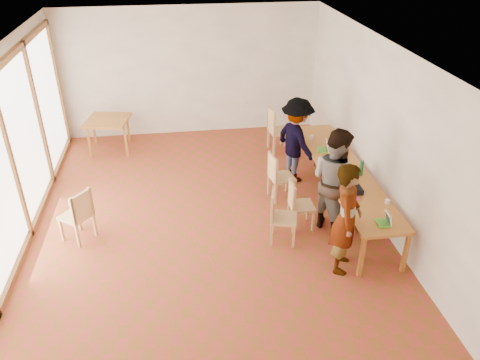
% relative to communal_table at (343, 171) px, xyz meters
% --- Properties ---
extents(ground, '(8.00, 8.00, 0.00)m').
position_rel_communal_table_xyz_m(ground, '(-2.50, -0.21, -0.70)').
color(ground, '#9A3925').
rests_on(ground, ground).
extents(wall_back, '(6.00, 0.10, 3.00)m').
position_rel_communal_table_xyz_m(wall_back, '(-2.50, 3.79, 0.80)').
color(wall_back, white).
rests_on(wall_back, ground).
extents(wall_front, '(6.00, 0.10, 3.00)m').
position_rel_communal_table_xyz_m(wall_front, '(-2.50, -4.21, 0.80)').
color(wall_front, white).
rests_on(wall_front, ground).
extents(wall_right, '(0.10, 8.00, 3.00)m').
position_rel_communal_table_xyz_m(wall_right, '(0.50, -0.21, 0.80)').
color(wall_right, white).
rests_on(wall_right, ground).
extents(window_wall, '(0.10, 8.00, 3.00)m').
position_rel_communal_table_xyz_m(window_wall, '(-5.46, -0.21, 0.80)').
color(window_wall, white).
rests_on(window_wall, ground).
extents(ceiling, '(6.00, 8.00, 0.04)m').
position_rel_communal_table_xyz_m(ceiling, '(-2.50, -0.21, 2.32)').
color(ceiling, white).
rests_on(ceiling, wall_back).
extents(communal_table, '(0.80, 4.00, 0.75)m').
position_rel_communal_table_xyz_m(communal_table, '(0.00, 0.00, 0.00)').
color(communal_table, '#B66D28').
rests_on(communal_table, ground).
extents(side_table, '(0.90, 0.90, 0.75)m').
position_rel_communal_table_xyz_m(side_table, '(-4.41, 2.99, -0.03)').
color(side_table, '#B66D28').
rests_on(side_table, ground).
extents(chair_near, '(0.51, 0.51, 0.48)m').
position_rel_communal_table_xyz_m(chair_near, '(-1.37, -0.88, -0.15)').
color(chair_near, '#E1B370').
rests_on(chair_near, ground).
extents(chair_mid, '(0.40, 0.40, 0.46)m').
position_rel_communal_table_xyz_m(chair_mid, '(-0.97, -0.56, -0.18)').
color(chair_mid, '#E1B370').
rests_on(chair_mid, ground).
extents(chair_far, '(0.49, 0.49, 0.49)m').
position_rel_communal_table_xyz_m(chair_far, '(-1.11, 0.38, -0.14)').
color(chair_far, '#E1B370').
rests_on(chair_far, ground).
extents(chair_empty, '(0.53, 0.53, 0.54)m').
position_rel_communal_table_xyz_m(chair_empty, '(-0.71, 2.39, -0.08)').
color(chair_empty, '#E1B370').
rests_on(chair_empty, ground).
extents(chair_spare, '(0.61, 0.61, 0.50)m').
position_rel_communal_table_xyz_m(chair_spare, '(-4.53, -0.44, -0.13)').
color(chair_spare, '#E1B370').
rests_on(chair_spare, ground).
extents(person_near, '(0.63, 0.75, 1.76)m').
position_rel_communal_table_xyz_m(person_near, '(-0.55, -1.69, 0.18)').
color(person_near, gray).
rests_on(person_near, ground).
extents(person_mid, '(1.00, 1.09, 1.82)m').
position_rel_communal_table_xyz_m(person_mid, '(-0.38, -0.64, 0.21)').
color(person_mid, gray).
rests_on(person_mid, ground).
extents(person_far, '(1.01, 1.27, 1.72)m').
position_rel_communal_table_xyz_m(person_far, '(-0.59, 1.07, 0.16)').
color(person_far, gray).
rests_on(person_far, ground).
extents(laptop_near, '(0.20, 0.23, 0.19)m').
position_rel_communal_table_xyz_m(laptop_near, '(0.05, -1.72, 0.10)').
color(laptop_near, green).
rests_on(laptop_near, communal_table).
extents(laptop_mid, '(0.20, 0.23, 0.18)m').
position_rel_communal_table_xyz_m(laptop_mid, '(0.01, -0.24, 0.10)').
color(laptop_mid, green).
rests_on(laptop_mid, communal_table).
extents(laptop_far, '(0.27, 0.29, 0.21)m').
position_rel_communal_table_xyz_m(laptop_far, '(-0.10, 0.78, 0.11)').
color(laptop_far, green).
rests_on(laptop_far, communal_table).
extents(yellow_mug, '(0.14, 0.14, 0.09)m').
position_rel_communal_table_xyz_m(yellow_mug, '(-0.18, -0.15, 0.09)').
color(yellow_mug, gold).
rests_on(yellow_mug, communal_table).
extents(green_bottle, '(0.07, 0.07, 0.28)m').
position_rel_communal_table_xyz_m(green_bottle, '(0.23, -0.26, 0.19)').
color(green_bottle, '#1E6737').
rests_on(green_bottle, communal_table).
extents(clear_glass, '(0.07, 0.07, 0.09)m').
position_rel_communal_table_xyz_m(clear_glass, '(-0.21, 1.31, 0.09)').
color(clear_glass, silver).
rests_on(clear_glass, communal_table).
extents(condiment_cup, '(0.08, 0.08, 0.06)m').
position_rel_communal_table_xyz_m(condiment_cup, '(0.32, -1.19, 0.08)').
color(condiment_cup, white).
rests_on(condiment_cup, communal_table).
extents(pink_phone, '(0.05, 0.10, 0.01)m').
position_rel_communal_table_xyz_m(pink_phone, '(-0.10, -1.00, 0.05)').
color(pink_phone, '#E23977').
rests_on(pink_phone, communal_table).
extents(black_pouch, '(0.16, 0.26, 0.09)m').
position_rel_communal_table_xyz_m(black_pouch, '(-0.05, -0.79, 0.09)').
color(black_pouch, black).
rests_on(black_pouch, communal_table).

